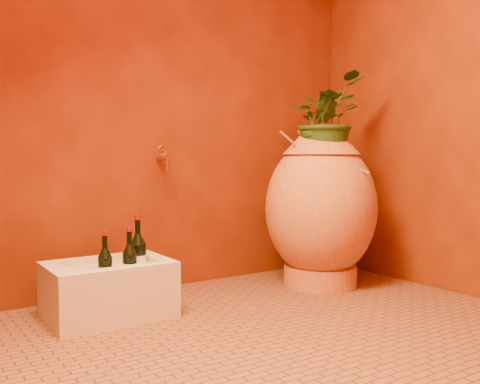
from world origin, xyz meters
TOP-DOWN VIEW (x-y plane):
  - floor at (0.00, 0.00)m, footprint 2.50×2.50m
  - wall_back at (0.00, 1.00)m, footprint 2.50×0.02m
  - wall_right at (1.25, 0.00)m, footprint 0.02×2.00m
  - amphora at (0.70, 0.50)m, footprint 0.81×0.81m
  - stone_basin at (-0.61, 0.60)m, footprint 0.59×0.40m
  - wine_bottle_a at (-0.53, 0.53)m, footprint 0.07×0.07m
  - wine_bottle_b at (-0.44, 0.62)m, footprint 0.09×0.09m
  - wine_bottle_c at (-0.65, 0.53)m, footprint 0.07×0.07m
  - wall_tap at (-0.15, 0.92)m, footprint 0.07×0.14m
  - plant_main at (0.71, 0.49)m, footprint 0.61×0.57m
  - plant_side at (0.65, 0.45)m, footprint 0.27×0.26m

SIDE VIEW (x-z plane):
  - floor at x=0.00m, z-range 0.00..0.00m
  - stone_basin at x=-0.61m, z-range -0.01..0.27m
  - wine_bottle_c at x=-0.65m, z-range 0.11..0.40m
  - wine_bottle_a at x=-0.53m, z-range 0.11..0.41m
  - wine_bottle_b at x=-0.44m, z-range 0.10..0.45m
  - amphora at x=0.70m, z-range 0.00..0.97m
  - wall_tap at x=-0.15m, z-range 0.72..0.87m
  - plant_side at x=0.65m, z-range 0.78..1.17m
  - plant_main at x=0.71m, z-range 0.75..1.29m
  - wall_back at x=0.00m, z-range 0.00..2.50m
  - wall_right at x=1.25m, z-range 0.00..2.50m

